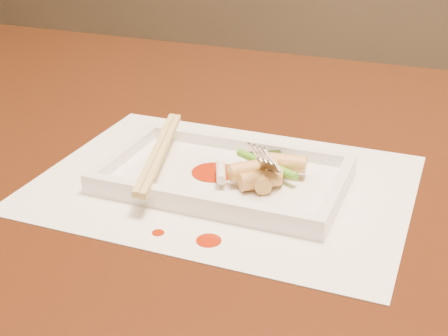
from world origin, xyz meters
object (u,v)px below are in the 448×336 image
(chopstick_a, at_px, (156,150))
(placemat, at_px, (224,183))
(table, at_px, (199,216))
(plate_base, at_px, (224,179))
(fork, at_px, (294,116))

(chopstick_a, bearing_deg, placemat, 0.00)
(table, height_order, plate_base, plate_base)
(table, bearing_deg, fork, -25.73)
(plate_base, height_order, chopstick_a, chopstick_a)
(plate_base, height_order, fork, fork)
(plate_base, bearing_deg, table, 128.89)
(table, height_order, fork, fork)
(placemat, bearing_deg, plate_base, -135.00)
(table, distance_m, placemat, 0.15)
(placemat, xyz_separation_m, plate_base, (-0.00, -0.00, 0.00))
(chopstick_a, bearing_deg, plate_base, -0.00)
(plate_base, relative_size, chopstick_a, 1.22)
(table, bearing_deg, placemat, -51.11)
(plate_base, xyz_separation_m, chopstick_a, (-0.08, 0.00, 0.02))
(placemat, xyz_separation_m, fork, (0.07, 0.02, 0.08))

